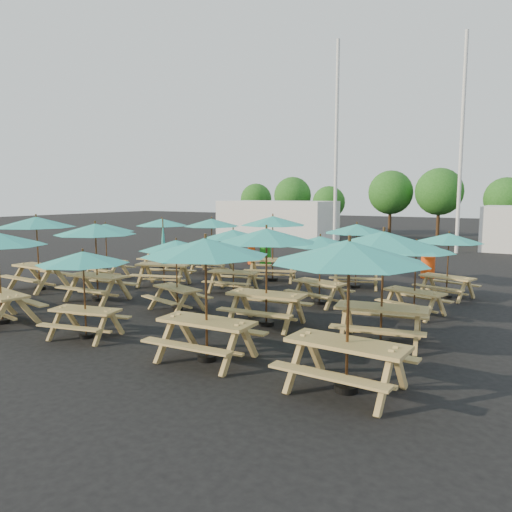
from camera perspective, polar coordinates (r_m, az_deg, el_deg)
The scene contains 33 objects.
ground at distance 16.73m, azimuth -2.63°, elevation -4.29°, with size 120.00×120.00×0.00m, color black.
picnic_unit_1 at distance 18.66m, azimuth -23.81°, elevation 3.23°, with size 2.72×2.72×2.55m.
picnic_unit_2 at distance 20.36m, azimuth -16.81°, elevation 2.84°, with size 2.27×2.27×2.16m.
picnic_unit_3 at distance 22.55m, azimuth -10.70°, elevation 3.56°, with size 2.33×2.33×2.23m.
picnic_unit_5 at distance 16.07m, azimuth -17.88°, elevation 2.56°, with size 2.61×2.61×2.42m.
picnic_unit_6 at distance 18.19m, azimuth -10.51°, elevation -0.29°, with size 2.31×2.15×2.43m.
picnic_unit_7 at distance 20.87m, azimuth -5.10°, elevation 3.55°, with size 2.58×2.58×2.30m.
picnic_unit_8 at distance 11.98m, azimuth -19.16°, elevation -0.61°, with size 2.45×2.45×2.03m.
picnic_unit_9 at distance 14.17m, azimuth -9.10°, elevation 0.86°, with size 2.58×2.58×2.04m.
picnic_unit_10 at distance 16.69m, azimuth -2.63°, elevation 2.19°, with size 2.51×2.51×2.14m.
picnic_unit_11 at distance 18.90m, azimuth 1.93°, elevation 3.72°, with size 3.25×3.25×2.50m.
picnic_unit_12 at distance 9.75m, azimuth -5.78°, elevation 0.38°, with size 2.62×2.62×2.47m.
picnic_unit_13 at distance 12.35m, azimuth 1.21°, elevation 1.86°, with size 2.71×2.71×2.48m.
picnic_unit_14 at distance 14.96m, azimuth 7.35°, elevation 1.35°, with size 2.53×2.53×2.07m.
picnic_unit_15 at distance 17.82m, azimuth 11.44°, elevation 2.75°, with size 2.93×2.93×2.28m.
picnic_unit_16 at distance 8.27m, azimuth 10.60°, elevation -0.34°, with size 2.73×2.73×2.57m.
picnic_unit_17 at distance 11.16m, azimuth 14.37°, elevation 1.27°, with size 2.96×2.96×2.52m.
picnic_unit_18 at distance 14.13m, azimuth 17.84°, elevation 0.63°, with size 2.59×2.59×2.05m.
picnic_unit_19 at distance 16.88m, azimuth 21.18°, elevation 1.62°, with size 2.63×2.63×2.09m.
waste_bin_0 at distance 25.75m, azimuth -6.29°, elevation 0.67°, with size 0.54×0.54×0.86m, color gray.
waste_bin_1 at distance 23.66m, azimuth -0.30°, elevation 0.14°, with size 0.54×0.54×0.86m, color #E6420D.
waste_bin_2 at distance 23.61m, azimuth 0.29°, elevation 0.13°, with size 0.54×0.54×0.86m, color gray.
waste_bin_3 at distance 23.45m, azimuth 1.07°, elevation 0.08°, with size 0.54×0.54×0.86m, color #1C8017.
waste_bin_4 at distance 20.79m, azimuth 19.04°, elevation -1.22°, with size 0.54×0.54×0.86m, color #E6420D.
mast_0 at distance 29.93m, azimuth 9.16°, elevation 12.19°, with size 0.20×0.20×12.00m, color silver.
mast_1 at distance 30.16m, azimuth 22.43°, elevation 11.71°, with size 0.20×0.20×12.00m, color silver.
event_tent_0 at distance 36.02m, azimuth 2.45°, elevation 4.08°, with size 8.00×4.00×2.80m, color silver.
tree_0 at distance 45.27m, azimuth 0.02°, elevation 6.52°, with size 2.80×2.80×4.24m.
tree_1 at distance 42.02m, azimuth 4.19°, elevation 6.89°, with size 3.11×3.11×4.72m.
tree_2 at distance 40.41m, azimuth 8.31°, elevation 6.08°, with size 2.59×2.59×3.93m.
tree_3 at distance 39.89m, azimuth 15.14°, elevation 7.02°, with size 3.36×3.36×5.09m.
tree_4 at distance 38.61m, azimuth 20.21°, elevation 6.91°, with size 3.41×3.41×5.17m.
tree_5 at distance 38.47m, azimuth 26.67°, elevation 5.87°, with size 2.94×2.94×4.45m.
Camera 1 is at (9.01, -13.70, 3.31)m, focal length 35.00 mm.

